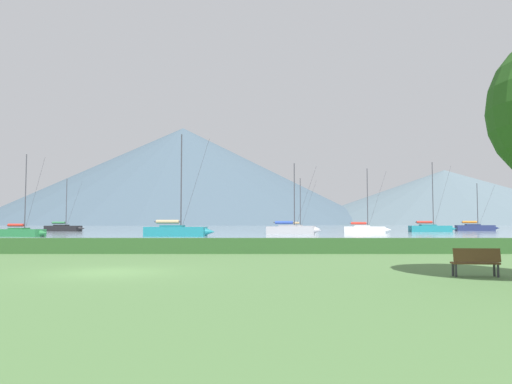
{
  "coord_description": "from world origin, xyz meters",
  "views": [
    {
      "loc": [
        5.27,
        -18.21,
        1.82
      ],
      "look_at": [
        5.0,
        49.96,
        5.91
      ],
      "focal_mm": 35.09,
      "sensor_mm": 36.0,
      "label": 1
    }
  ],
  "objects_px": {
    "sailboat_slip_0": "(433,228)",
    "sailboat_slip_2": "(300,228)",
    "sailboat_slip_6": "(24,232)",
    "sailboat_slip_11": "(478,227)",
    "park_bench_under_tree": "(478,261)",
    "sailboat_slip_7": "(66,228)",
    "sailboat_slip_8": "(179,230)",
    "sailboat_slip_12": "(367,229)",
    "sailboat_slip_10": "(293,229)"
  },
  "relations": [
    {
      "from": "sailboat_slip_0",
      "to": "sailboat_slip_2",
      "type": "bearing_deg",
      "value": 169.5
    },
    {
      "from": "sailboat_slip_6",
      "to": "sailboat_slip_11",
      "type": "xyz_separation_m",
      "value": [
        74.19,
        40.46,
        0.12
      ]
    },
    {
      "from": "sailboat_slip_2",
      "to": "sailboat_slip_6",
      "type": "height_order",
      "value": "sailboat_slip_6"
    },
    {
      "from": "sailboat_slip_11",
      "to": "park_bench_under_tree",
      "type": "relative_size",
      "value": 6.34
    },
    {
      "from": "sailboat_slip_2",
      "to": "park_bench_under_tree",
      "type": "xyz_separation_m",
      "value": [
        -0.84,
        -80.15,
        -0.12
      ]
    },
    {
      "from": "sailboat_slip_7",
      "to": "park_bench_under_tree",
      "type": "relative_size",
      "value": 6.69
    },
    {
      "from": "sailboat_slip_8",
      "to": "sailboat_slip_12",
      "type": "distance_m",
      "value": 34.98
    },
    {
      "from": "sailboat_slip_7",
      "to": "park_bench_under_tree",
      "type": "xyz_separation_m",
      "value": [
        45.13,
        -81.65,
        -0.14
      ]
    },
    {
      "from": "sailboat_slip_11",
      "to": "sailboat_slip_8",
      "type": "bearing_deg",
      "value": -135.78
    },
    {
      "from": "sailboat_slip_7",
      "to": "sailboat_slip_2",
      "type": "bearing_deg",
      "value": 7.03
    },
    {
      "from": "sailboat_slip_11",
      "to": "sailboat_slip_10",
      "type": "bearing_deg",
      "value": -137.39
    },
    {
      "from": "sailboat_slip_0",
      "to": "sailboat_slip_6",
      "type": "relative_size",
      "value": 1.24
    },
    {
      "from": "sailboat_slip_0",
      "to": "sailboat_slip_8",
      "type": "bearing_deg",
      "value": -143.69
    },
    {
      "from": "sailboat_slip_12",
      "to": "sailboat_slip_11",
      "type": "bearing_deg",
      "value": 45.56
    },
    {
      "from": "sailboat_slip_6",
      "to": "sailboat_slip_12",
      "type": "bearing_deg",
      "value": 40.33
    },
    {
      "from": "sailboat_slip_0",
      "to": "sailboat_slip_7",
      "type": "distance_m",
      "value": 70.13
    },
    {
      "from": "sailboat_slip_10",
      "to": "sailboat_slip_12",
      "type": "xyz_separation_m",
      "value": [
        12.9,
        7.97,
        -0.04
      ]
    },
    {
      "from": "sailboat_slip_7",
      "to": "sailboat_slip_11",
      "type": "height_order",
      "value": "sailboat_slip_7"
    },
    {
      "from": "sailboat_slip_8",
      "to": "park_bench_under_tree",
      "type": "xyz_separation_m",
      "value": [
        17.27,
        -46.22,
        -0.22
      ]
    },
    {
      "from": "park_bench_under_tree",
      "to": "sailboat_slip_10",
      "type": "bearing_deg",
      "value": 97.19
    },
    {
      "from": "sailboat_slip_0",
      "to": "sailboat_slip_11",
      "type": "height_order",
      "value": "sailboat_slip_0"
    },
    {
      "from": "sailboat_slip_10",
      "to": "sailboat_slip_12",
      "type": "relative_size",
      "value": 0.99
    },
    {
      "from": "sailboat_slip_11",
      "to": "sailboat_slip_12",
      "type": "xyz_separation_m",
      "value": [
        -26.83,
        -19.1,
        -0.05
      ]
    },
    {
      "from": "sailboat_slip_8",
      "to": "park_bench_under_tree",
      "type": "relative_size",
      "value": 8.39
    },
    {
      "from": "sailboat_slip_2",
      "to": "sailboat_slip_12",
      "type": "distance_m",
      "value": 16.63
    },
    {
      "from": "sailboat_slip_6",
      "to": "sailboat_slip_0",
      "type": "bearing_deg",
      "value": 41.69
    },
    {
      "from": "sailboat_slip_6",
      "to": "sailboat_slip_12",
      "type": "relative_size",
      "value": 0.95
    },
    {
      "from": "sailboat_slip_7",
      "to": "sailboat_slip_8",
      "type": "relative_size",
      "value": 0.8
    },
    {
      "from": "sailboat_slip_10",
      "to": "park_bench_under_tree",
      "type": "relative_size",
      "value": 6.96
    },
    {
      "from": "sailboat_slip_11",
      "to": "sailboat_slip_12",
      "type": "height_order",
      "value": "sailboat_slip_12"
    },
    {
      "from": "sailboat_slip_11",
      "to": "sailboat_slip_12",
      "type": "bearing_deg",
      "value": -136.21
    },
    {
      "from": "sailboat_slip_7",
      "to": "sailboat_slip_11",
      "type": "bearing_deg",
      "value": 11.92
    },
    {
      "from": "sailboat_slip_7",
      "to": "sailboat_slip_8",
      "type": "xyz_separation_m",
      "value": [
        27.85,
        -35.43,
        0.08
      ]
    },
    {
      "from": "sailboat_slip_2",
      "to": "sailboat_slip_12",
      "type": "bearing_deg",
      "value": -37.0
    },
    {
      "from": "sailboat_slip_10",
      "to": "park_bench_under_tree",
      "type": "distance_m",
      "value": 58.99
    },
    {
      "from": "sailboat_slip_2",
      "to": "sailboat_slip_12",
      "type": "height_order",
      "value": "sailboat_slip_12"
    },
    {
      "from": "sailboat_slip_8",
      "to": "park_bench_under_tree",
      "type": "bearing_deg",
      "value": -63.82
    },
    {
      "from": "sailboat_slip_11",
      "to": "sailboat_slip_7",
      "type": "bearing_deg",
      "value": -168.64
    },
    {
      "from": "sailboat_slip_8",
      "to": "sailboat_slip_10",
      "type": "distance_m",
      "value": 19.9
    },
    {
      "from": "sailboat_slip_0",
      "to": "sailboat_slip_11",
      "type": "distance_m",
      "value": 17.18
    },
    {
      "from": "sailboat_slip_10",
      "to": "sailboat_slip_12",
      "type": "distance_m",
      "value": 15.16
    },
    {
      "from": "sailboat_slip_7",
      "to": "sailboat_slip_12",
      "type": "relative_size",
      "value": 0.96
    },
    {
      "from": "sailboat_slip_0",
      "to": "park_bench_under_tree",
      "type": "distance_m",
      "value": 78.84
    },
    {
      "from": "sailboat_slip_6",
      "to": "sailboat_slip_11",
      "type": "distance_m",
      "value": 84.51
    },
    {
      "from": "sailboat_slip_6",
      "to": "sailboat_slip_2",
      "type": "bearing_deg",
      "value": 58.9
    },
    {
      "from": "sailboat_slip_2",
      "to": "sailboat_slip_8",
      "type": "height_order",
      "value": "sailboat_slip_8"
    },
    {
      "from": "sailboat_slip_2",
      "to": "park_bench_under_tree",
      "type": "distance_m",
      "value": 80.15
    },
    {
      "from": "sailboat_slip_2",
      "to": "sailboat_slip_10",
      "type": "relative_size",
      "value": 0.96
    },
    {
      "from": "sailboat_slip_7",
      "to": "sailboat_slip_8",
      "type": "height_order",
      "value": "sailboat_slip_8"
    },
    {
      "from": "sailboat_slip_8",
      "to": "sailboat_slip_7",
      "type": "bearing_deg",
      "value": 133.86
    }
  ]
}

